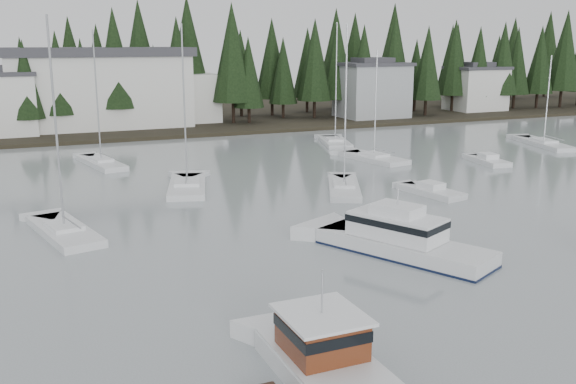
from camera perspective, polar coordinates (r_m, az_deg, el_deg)
name	(u,v)px	position (r m, az deg, el deg)	size (l,w,h in m)	color
far_shore_land	(122,118)	(109.36, -14.57, 6.42)	(240.00, 54.00, 1.00)	black
conifer_treeline	(133,125)	(98.57, -13.57, 5.77)	(200.00, 22.00, 20.00)	black
house_east_a	(372,89)	(103.01, 7.47, 9.07)	(10.60, 8.48, 9.25)	#999EA0
house_east_b	(476,87)	(117.30, 16.37, 8.91)	(9.54, 7.42, 8.25)	silver
harbor_inn	(114,88)	(93.97, -15.17, 8.88)	(29.50, 11.50, 10.90)	silver
lobster_boat_brown	(337,379)	(23.64, 4.35, -16.25)	(4.91, 9.55, 4.71)	silver
cabin_cruiser_center	(401,243)	(38.20, 10.03, -4.46)	(7.55, 10.93, 4.54)	silver
sailboat_0	(543,145)	(83.03, 21.75, 3.90)	(5.22, 10.73, 11.16)	silver
sailboat_1	(344,190)	(53.85, 5.00, 0.22)	(6.03, 9.00, 14.10)	silver
sailboat_5	(187,188)	(54.83, -8.94, 0.33)	(5.31, 9.28, 14.13)	silver
sailboat_6	(102,164)	(67.41, -16.25, 2.38)	(4.12, 9.43, 13.83)	silver
sailboat_7	(65,234)	(43.84, -19.23, -3.51)	(4.45, 8.83, 14.30)	silver
sailboat_8	(335,143)	(78.33, 4.21, 4.33)	(5.21, 8.76, 14.88)	silver
sailboat_10	(374,160)	(68.01, 7.65, 2.86)	(4.34, 8.56, 11.86)	silver
runabout_1	(431,193)	(53.59, 12.59, -0.06)	(3.19, 6.14, 1.42)	silver
runabout_4	(488,162)	(68.90, 17.32, 2.57)	(2.95, 5.78, 1.42)	silver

